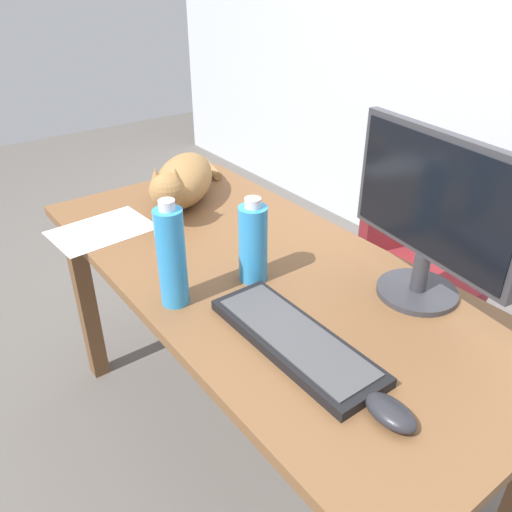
# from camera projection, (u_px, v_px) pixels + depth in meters

# --- Properties ---
(ground_plane) EXTENTS (8.00, 8.00, 0.00)m
(ground_plane) POSITION_uv_depth(u_px,v_px,m) (260.00, 449.00, 1.78)
(ground_plane) COLOR #59544F
(desk) EXTENTS (1.52, 0.70, 0.73)m
(desk) POSITION_uv_depth(u_px,v_px,m) (261.00, 299.00, 1.46)
(desk) COLOR brown
(desk) RESTS_ON ground_plane
(office_chair) EXTENTS (0.50, 0.48, 0.89)m
(office_chair) POSITION_uv_depth(u_px,v_px,m) (416.00, 285.00, 1.99)
(office_chair) COLOR black
(office_chair) RESTS_ON ground_plane
(monitor) EXTENTS (0.48, 0.20, 0.42)m
(monitor) POSITION_uv_depth(u_px,v_px,m) (431.00, 213.00, 1.18)
(monitor) COLOR #333338
(monitor) RESTS_ON desk
(keyboard) EXTENTS (0.44, 0.15, 0.03)m
(keyboard) POSITION_uv_depth(u_px,v_px,m) (295.00, 340.00, 1.12)
(keyboard) COLOR black
(keyboard) RESTS_ON desk
(cat) EXTENTS (0.47, 0.44, 0.20)m
(cat) POSITION_uv_depth(u_px,v_px,m) (183.00, 180.00, 1.74)
(cat) COLOR olive
(cat) RESTS_ON desk
(computer_mouse) EXTENTS (0.11, 0.06, 0.04)m
(computer_mouse) POSITION_uv_depth(u_px,v_px,m) (390.00, 412.00, 0.94)
(computer_mouse) COLOR #232328
(computer_mouse) RESTS_ON desk
(paper_sheet) EXTENTS (0.23, 0.31, 0.00)m
(paper_sheet) POSITION_uv_depth(u_px,v_px,m) (102.00, 230.00, 1.60)
(paper_sheet) COLOR white
(paper_sheet) RESTS_ON desk
(water_bottle) EXTENTS (0.07, 0.07, 0.23)m
(water_bottle) POSITION_uv_depth(u_px,v_px,m) (253.00, 243.00, 1.31)
(water_bottle) COLOR #2D8CD1
(water_bottle) RESTS_ON desk
(spray_bottle) EXTENTS (0.07, 0.07, 0.27)m
(spray_bottle) POSITION_uv_depth(u_px,v_px,m) (171.00, 256.00, 1.21)
(spray_bottle) COLOR #2D8CD1
(spray_bottle) RESTS_ON desk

